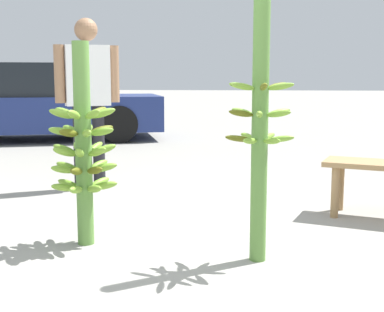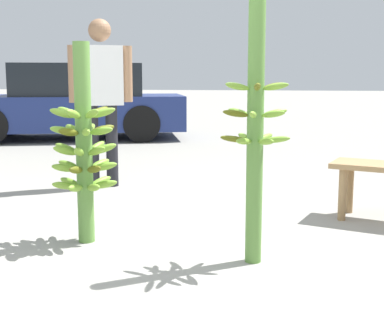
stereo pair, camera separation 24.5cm
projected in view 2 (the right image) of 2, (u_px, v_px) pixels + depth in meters
name	position (u px, v px, depth m)	size (l,w,h in m)	color
ground_plane	(161.00, 266.00, 3.15)	(80.00, 80.00, 0.00)	gray
banana_stalk_left	(84.00, 146.00, 3.52)	(0.44, 0.44, 1.33)	#5B8C3D
banana_stalk_center	(255.00, 130.00, 3.11)	(0.41, 0.41, 1.54)	#5B8C3D
vendor_person	(101.00, 88.00, 5.28)	(0.61, 0.36, 1.66)	black
parked_car	(73.00, 103.00, 9.54)	(4.29, 2.74, 1.33)	navy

